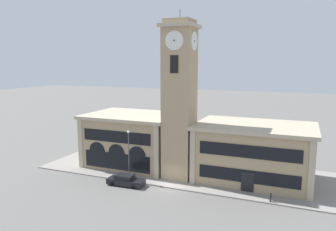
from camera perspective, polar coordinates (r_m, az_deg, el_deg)
The scene contains 8 objects.
ground_plane at distance 41.90m, azimuth -0.21°, elevation -12.54°, with size 300.00×300.00×0.00m, color #605E5B.
sidewalk_kerb at distance 48.09m, azimuth 3.11°, elevation -9.56°, with size 41.63×14.18×0.15m.
clock_tower at distance 43.24m, azimuth 2.01°, elevation 2.58°, with size 4.49×4.49×22.16m.
town_hall_left_wing at distance 50.61m, azimuth -6.10°, elevation -4.10°, with size 13.65×10.45×7.84m.
town_hall_right_wing at distance 45.08m, azimuth 14.76°, elevation -6.21°, with size 15.32×10.45×7.52m.
parked_car_near at distance 42.92m, azimuth -7.41°, elevation -11.05°, with size 4.87×2.01×1.39m.
street_lamp at distance 43.32m, azimuth -6.87°, elevation -5.70°, with size 0.36×0.36×6.67m.
bollard at distance 39.24m, azimuth 17.43°, elevation -13.47°, with size 0.18×0.18×1.06m.
Camera 1 is at (15.09, -35.91, 15.44)m, focal length 35.00 mm.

